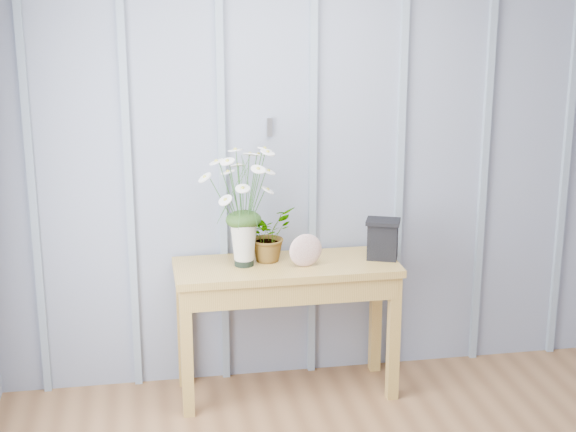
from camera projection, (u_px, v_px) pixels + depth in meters
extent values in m
cube|color=#878FA6|center=(356.00, 160.00, 4.89)|extent=(4.00, 0.01, 2.50)
cube|color=#BABABF|center=(270.00, 127.00, 4.74)|extent=(0.03, 0.01, 0.10)
cube|color=#8193A5|center=(31.00, 172.00, 4.59)|extent=(0.04, 0.03, 2.50)
cube|color=#8193A5|center=(128.00, 169.00, 4.67)|extent=(0.04, 0.03, 2.50)
cube|color=#8193A5|center=(222.00, 165.00, 4.76)|extent=(0.04, 0.03, 2.50)
cube|color=#8193A5|center=(313.00, 162.00, 4.84)|extent=(0.04, 0.03, 2.50)
cube|color=#8193A5|center=(400.00, 158.00, 4.92)|extent=(0.04, 0.03, 2.50)
cube|color=#8193A5|center=(485.00, 155.00, 5.01)|extent=(0.04, 0.03, 2.50)
cube|color=#8193A5|center=(567.00, 152.00, 5.09)|extent=(0.04, 0.03, 2.50)
cube|color=#A8833C|center=(286.00, 267.00, 4.72)|extent=(1.20, 0.45, 0.04)
cube|color=#A8833C|center=(286.00, 281.00, 4.74)|extent=(1.13, 0.42, 0.12)
cube|color=#A8833C|center=(187.00, 353.00, 4.56)|extent=(0.06, 0.06, 0.71)
cube|color=#A8833C|center=(394.00, 338.00, 4.75)|extent=(0.06, 0.06, 0.71)
cube|color=#A8833C|center=(183.00, 326.00, 4.90)|extent=(0.06, 0.06, 0.71)
cube|color=#A8833C|center=(376.00, 313.00, 5.09)|extent=(0.06, 0.06, 0.71)
cylinder|color=black|center=(244.00, 259.00, 4.68)|extent=(0.10, 0.10, 0.07)
cone|color=beige|center=(244.00, 242.00, 4.66)|extent=(0.17, 0.17, 0.24)
ellipsoid|color=#1E3E15|center=(243.00, 220.00, 4.62)|extent=(0.19, 0.16, 0.10)
imported|color=#1E3E15|center=(268.00, 234.00, 4.74)|extent=(0.35, 0.35, 0.29)
ellipsoid|color=#984D55|center=(306.00, 250.00, 4.65)|extent=(0.18, 0.07, 0.18)
cube|color=black|center=(383.00, 241.00, 4.78)|extent=(0.19, 0.17, 0.20)
cube|color=black|center=(383.00, 222.00, 4.75)|extent=(0.22, 0.19, 0.02)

